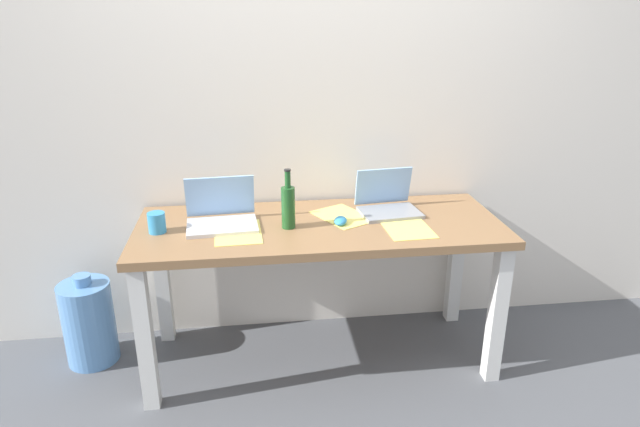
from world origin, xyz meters
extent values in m
plane|color=#515459|center=(0.00, 0.00, 0.00)|extent=(8.00, 8.00, 0.00)
cube|color=silver|center=(0.00, 0.40, 1.30)|extent=(5.20, 0.08, 2.60)
cube|color=olive|center=(0.00, 0.00, 0.73)|extent=(1.75, 0.68, 0.04)
cube|color=silver|center=(-0.81, -0.28, 0.36)|extent=(0.07, 0.07, 0.71)
cube|color=silver|center=(0.81, -0.28, 0.36)|extent=(0.07, 0.07, 0.71)
cube|color=silver|center=(-0.81, 0.28, 0.36)|extent=(0.07, 0.07, 0.71)
cube|color=silver|center=(0.81, 0.28, 0.36)|extent=(0.07, 0.07, 0.71)
cube|color=silver|center=(-0.46, 0.00, 0.76)|extent=(0.34, 0.25, 0.02)
cube|color=#8CB7EA|center=(-0.47, 0.11, 0.87)|extent=(0.33, 0.07, 0.20)
cube|color=gray|center=(0.36, 0.08, 0.76)|extent=(0.31, 0.24, 0.02)
cube|color=#8CB7EA|center=(0.35, 0.19, 0.87)|extent=(0.29, 0.08, 0.19)
cylinder|color=#1E5123|center=(-0.15, -0.03, 0.85)|extent=(0.06, 0.06, 0.20)
cylinder|color=#1E5123|center=(-0.15, -0.03, 0.99)|extent=(0.03, 0.03, 0.08)
cylinder|color=black|center=(-0.15, -0.03, 1.03)|extent=(0.03, 0.03, 0.01)
ellipsoid|color=#338CC6|center=(0.10, -0.02, 0.77)|extent=(0.08, 0.11, 0.03)
cylinder|color=#338CC6|center=(-0.76, -0.02, 0.80)|extent=(0.08, 0.08, 0.09)
cube|color=#F4E06B|center=(-0.39, -0.07, 0.76)|extent=(0.22, 0.30, 0.00)
cube|color=#F4E06B|center=(0.40, -0.11, 0.76)|extent=(0.22, 0.31, 0.00)
cube|color=#F4E06B|center=(0.12, 0.08, 0.76)|extent=(0.32, 0.36, 0.00)
cylinder|color=#598CC6|center=(-1.17, 0.13, 0.22)|extent=(0.26, 0.26, 0.44)
cylinder|color=#598CC6|center=(-1.17, 0.13, 0.46)|extent=(0.09, 0.09, 0.05)
camera|label=1|loc=(-0.31, -2.44, 1.73)|focal=31.04mm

